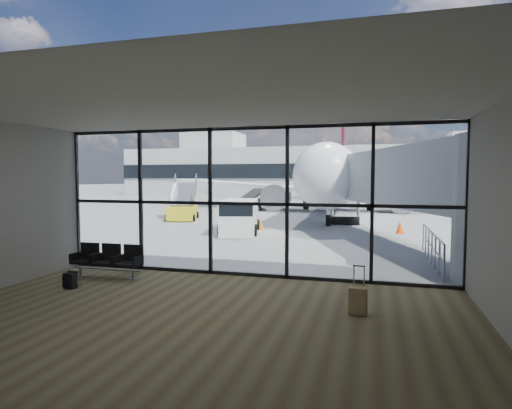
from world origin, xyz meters
The scene contains 21 objects.
ground centered at (0.00, 40.00, 0.00)m, with size 220.00×220.00×0.00m, color slate.
lounge_shell centered at (0.00, -4.80, 2.65)m, with size 12.02×8.01×4.51m.
glass_curtain_wall centered at (0.00, 0.00, 2.25)m, with size 12.10×0.12×4.50m.
jet_bridge centered at (4.90, 7.07, 2.76)m, with size 8.00×16.50×4.33m.
apron_railing centered at (5.60, 3.50, 0.72)m, with size 0.06×5.46×1.11m.
far_terminal centered at (-0.59, 61.97, 4.21)m, with size 80.00×12.20×11.00m.
tree_0 centered at (-45.00, 72.00, 4.63)m, with size 4.95×4.95×7.12m.
tree_1 centered at (-39.00, 72.00, 5.25)m, with size 5.61×5.61×8.07m.
tree_2 centered at (-33.00, 72.00, 5.88)m, with size 6.27×6.27×9.03m.
tree_3 centered at (-27.00, 72.00, 4.63)m, with size 4.95×4.95×7.12m.
tree_4 centered at (-21.00, 72.00, 5.25)m, with size 5.61×5.61×8.07m.
tree_5 centered at (-15.00, 72.00, 5.88)m, with size 6.27×6.27×9.03m.
seating_row centered at (-4.04, -1.16, 0.54)m, with size 2.21×0.61×0.98m.
backpack centered at (-4.18, -2.69, 0.23)m, with size 0.33×0.31×0.47m.
suitcase centered at (3.35, -2.88, 0.32)m, with size 0.41×0.31×1.07m.
airliner centered at (0.31, 28.59, 3.00)m, with size 33.02×38.24×9.85m.
service_van centered at (-3.29, 9.47, 0.91)m, with size 2.65×4.36×1.77m.
belt_loader centered at (-7.16, 23.15, 0.67)m, with size 2.60×4.54×1.99m.
mobile_stairs centered at (-9.31, 15.23, 0.62)m, with size 2.68×3.99×2.57m.
traffic_cone_a centered at (-2.61, 11.26, 0.28)m, with size 0.41×0.41×0.58m.
traffic_cone_c centered at (5.00, 11.56, 0.32)m, with size 0.47×0.47×0.68m.
Camera 1 is at (3.65, -12.24, 3.00)m, focal length 30.00 mm.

